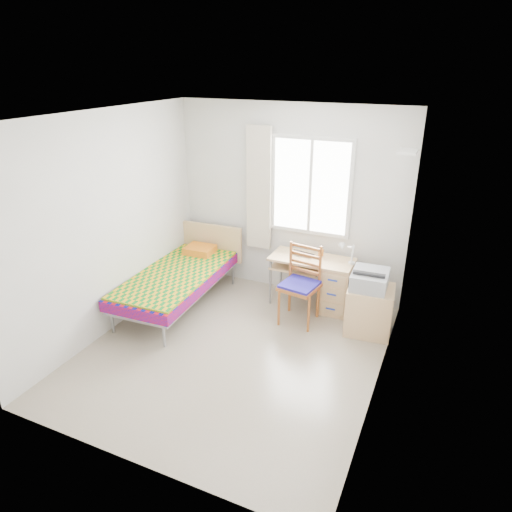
{
  "coord_description": "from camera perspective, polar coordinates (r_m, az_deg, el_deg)",
  "views": [
    {
      "loc": [
        2.02,
        -3.89,
        3.07
      ],
      "look_at": [
        0.04,
        0.55,
        0.98
      ],
      "focal_mm": 32.0,
      "sensor_mm": 36.0,
      "label": 1
    }
  ],
  "objects": [
    {
      "name": "curtain",
      "position": [
        6.3,
        0.36,
        8.35
      ],
      "size": [
        0.35,
        0.05,
        1.7
      ],
      "primitive_type": "cube",
      "color": "beige",
      "rests_on": "wall_back"
    },
    {
      "name": "floating_shelf",
      "position": [
        5.4,
        18.46,
        12.3
      ],
      "size": [
        0.2,
        0.32,
        0.03
      ],
      "primitive_type": "cube",
      "color": "white",
      "rests_on": "wall_right"
    },
    {
      "name": "wall_back",
      "position": [
        6.25,
        4.17,
        6.75
      ],
      "size": [
        3.2,
        0.0,
        3.2
      ],
      "primitive_type": "plane",
      "rotation": [
        1.57,
        0.0,
        0.0
      ],
      "color": "silver",
      "rests_on": "ground"
    },
    {
      "name": "bed",
      "position": [
        6.18,
        -9.47,
        -2.46
      ],
      "size": [
        1.01,
        2.03,
        0.86
      ],
      "rotation": [
        0.0,
        0.0,
        0.04
      ],
      "color": "gray",
      "rests_on": "floor"
    },
    {
      "name": "ceiling",
      "position": [
        4.41,
        -3.54,
        17.11
      ],
      "size": [
        3.5,
        3.5,
        0.0
      ],
      "primitive_type": "plane",
      "rotation": [
        3.14,
        0.0,
        0.0
      ],
      "color": "white",
      "rests_on": "wall_back"
    },
    {
      "name": "book",
      "position": [
        6.09,
        5.19,
        -0.86
      ],
      "size": [
        0.19,
        0.22,
        0.01
      ],
      "primitive_type": "imported",
      "rotation": [
        0.0,
        0.0,
        0.27
      ],
      "color": "gray",
      "rests_on": "desk"
    },
    {
      "name": "cabinet",
      "position": [
        5.71,
        13.94,
        -6.55
      ],
      "size": [
        0.59,
        0.53,
        0.59
      ],
      "rotation": [
        0.0,
        0.0,
        0.1
      ],
      "color": "tan",
      "rests_on": "floor"
    },
    {
      "name": "printer",
      "position": [
        5.55,
        14.04,
        -2.81
      ],
      "size": [
        0.43,
        0.5,
        0.21
      ],
      "rotation": [
        0.0,
        0.0,
        0.04
      ],
      "color": "gray",
      "rests_on": "cabinet"
    },
    {
      "name": "laptop",
      "position": [
        6.08,
        5.56,
        0.12
      ],
      "size": [
        0.35,
        0.26,
        0.03
      ],
      "primitive_type": "imported",
      "rotation": [
        0.0,
        0.0,
        -0.19
      ],
      "color": "black",
      "rests_on": "desk"
    },
    {
      "name": "desk",
      "position": [
        6.09,
        9.41,
        -3.38
      ],
      "size": [
        1.09,
        0.5,
        0.68
      ],
      "rotation": [
        0.0,
        0.0,
        -0.0
      ],
      "color": "tan",
      "rests_on": "floor"
    },
    {
      "name": "pen_cup",
      "position": [
        6.1,
        8.12,
        0.41
      ],
      "size": [
        0.08,
        0.08,
        0.09
      ],
      "primitive_type": "cylinder",
      "rotation": [
        0.0,
        0.0,
        -0.18
      ],
      "color": "orange",
      "rests_on": "desk"
    },
    {
      "name": "chair",
      "position": [
        5.7,
        5.71,
        -3.01
      ],
      "size": [
        0.49,
        0.49,
        1.0
      ],
      "rotation": [
        0.0,
        0.0,
        -0.16
      ],
      "color": "brown",
      "rests_on": "floor"
    },
    {
      "name": "wall_right",
      "position": [
        4.3,
        16.25,
        -2.05
      ],
      "size": [
        0.0,
        3.5,
        3.5
      ],
      "primitive_type": "plane",
      "rotation": [
        1.57,
        0.0,
        -1.57
      ],
      "color": "silver",
      "rests_on": "ground"
    },
    {
      "name": "window",
      "position": [
        6.07,
        6.85,
        8.6
      ],
      "size": [
        1.1,
        0.04,
        1.3
      ],
      "color": "white",
      "rests_on": "wall_back"
    },
    {
      "name": "task_lamp",
      "position": [
        5.77,
        11.22,
        0.62
      ],
      "size": [
        0.2,
        0.3,
        0.34
      ],
      "rotation": [
        0.0,
        0.0,
        -0.05
      ],
      "color": "white",
      "rests_on": "desk"
    },
    {
      "name": "wall_left",
      "position": [
        5.6,
        -17.94,
        3.69
      ],
      "size": [
        0.0,
        3.5,
        3.5
      ],
      "primitive_type": "plane",
      "rotation": [
        1.57,
        0.0,
        1.57
      ],
      "color": "silver",
      "rests_on": "ground"
    },
    {
      "name": "floor",
      "position": [
        5.35,
        -2.85,
        -11.76
      ],
      "size": [
        3.5,
        3.5,
        0.0
      ],
      "primitive_type": "plane",
      "color": "#BCAD93",
      "rests_on": "ground"
    }
  ]
}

